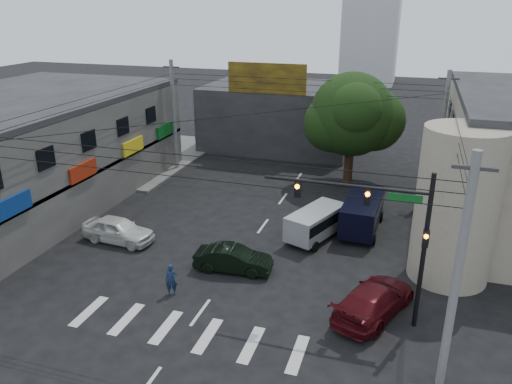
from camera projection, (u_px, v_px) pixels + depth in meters
The scene contains 17 objects.
ground at pixel (224, 280), 25.88m from camera, with size 160.00×160.00×0.00m, color black.
sidewalk_far_left at pixel (115, 154), 46.97m from camera, with size 16.00×16.00×0.15m, color #514F4C.
building_left at pixel (15, 154), 35.07m from camera, with size 14.00×24.00×7.00m, color #474342.
corner_column at pixel (456, 206), 24.88m from camera, with size 4.00×4.00×8.00m, color gray.
building_far at pixel (281, 116), 49.06m from camera, with size 14.00×10.00×6.00m, color #232326.
billboard at pixel (267, 78), 43.16m from camera, with size 7.00×0.30×2.60m, color olive.
street_tree at pixel (352, 115), 37.90m from camera, with size 6.40×6.40×8.70m.
traffic_gantry at pixel (385, 222), 21.03m from camera, with size 7.10×0.35×7.20m.
utility_pole_near_right at pixel (457, 278), 17.24m from camera, with size 0.32×0.32×9.20m, color #59595B.
utility_pole_far_left at pixel (174, 116), 41.44m from camera, with size 0.32×0.32×9.20m, color #59595B.
utility_pole_far_right at pixel (441, 136), 35.48m from camera, with size 0.32×0.32×9.20m, color #59595B.
dark_sedan at pixel (233, 259), 26.61m from camera, with size 4.26×1.81×1.37m, color black.
white_compact at pixel (118, 230), 29.83m from camera, with size 4.56×2.11×1.51m, color silver.
maroon_sedan at pixel (374, 300), 22.84m from camera, with size 3.96×5.71×1.53m, color #40090E.
silver_minivan at pixel (316, 225), 30.11m from camera, with size 3.24×4.69×1.86m, color #AAACB2, non-canonical shape.
navy_van at pixel (362, 214), 31.24m from camera, with size 2.24×5.44×2.15m, color black, non-canonical shape.
traffic_officer at pixel (171, 280), 24.36m from camera, with size 0.71×0.62×1.63m, color #11203E.
Camera 1 is at (8.45, -20.94, 13.56)m, focal length 35.00 mm.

